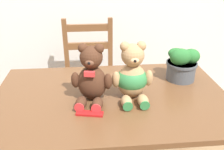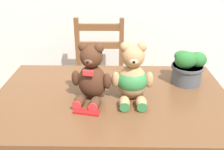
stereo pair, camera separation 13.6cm
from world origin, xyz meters
TOP-DOWN VIEW (x-y plane):
  - dining_table at (0.00, 0.43)m, footprint 1.36×0.86m
  - wooden_chair_behind at (-0.13, 1.18)m, footprint 0.44×0.41m
  - teddy_bear_left at (-0.11, 0.40)m, footprint 0.23×0.25m
  - teddy_bear_right at (0.11, 0.40)m, footprint 0.23×0.23m
  - potted_plant at (0.47, 0.60)m, footprint 0.21×0.20m
  - chocolate_bar at (-0.13, 0.25)m, footprint 0.14×0.07m

SIDE VIEW (x-z plane):
  - wooden_chair_behind at x=-0.13m, z-range -0.02..0.98m
  - dining_table at x=0.00m, z-range 0.27..1.02m
  - chocolate_bar at x=-0.13m, z-range 0.75..0.76m
  - potted_plant at x=0.47m, z-range 0.74..0.97m
  - teddy_bear_right at x=0.11m, z-range 0.72..1.05m
  - teddy_bear_left at x=-0.11m, z-range 0.73..1.05m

